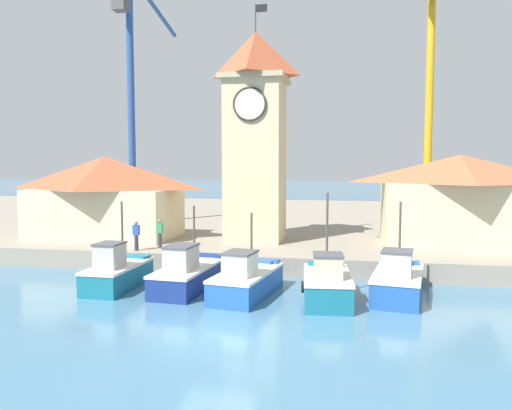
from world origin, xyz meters
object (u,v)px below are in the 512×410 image
at_px(warehouse_left, 105,196).
at_px(warehouse_right, 459,199).
at_px(fishing_boat_center, 398,281).
at_px(fishing_boat_far_left, 117,272).
at_px(dock_worker_near_tower, 136,235).
at_px(clock_tower, 255,132).
at_px(fishing_boat_left_inner, 246,280).
at_px(port_crane_far, 133,124).
at_px(fishing_boat_left_outer, 188,274).
at_px(dock_worker_along_quay, 160,233).
at_px(fishing_boat_mid_left, 327,284).
at_px(port_crane_near, 429,119).

distance_m(warehouse_left, warehouse_right, 21.68).
bearing_deg(warehouse_right, fishing_boat_center, -115.33).
relative_size(fishing_boat_far_left, dock_worker_near_tower, 2.60).
bearing_deg(clock_tower, fishing_boat_left_inner, -81.37).
distance_m(port_crane_far, dock_worker_near_tower, 14.78).
bearing_deg(fishing_boat_left_outer, dock_worker_along_quay, 124.83).
distance_m(fishing_boat_far_left, warehouse_right, 19.29).
bearing_deg(warehouse_left, dock_worker_along_quay, -33.65).
bearing_deg(dock_worker_along_quay, fishing_boat_far_left, -90.15).
relative_size(fishing_boat_left_outer, fishing_boat_center, 1.14).
xyz_separation_m(fishing_boat_far_left, dock_worker_along_quay, (0.01, 5.18, 1.13)).
bearing_deg(clock_tower, dock_worker_near_tower, -139.06).
bearing_deg(fishing_boat_left_inner, port_crane_far, 127.82).
bearing_deg(fishing_boat_mid_left, fishing_boat_left_inner, 177.14).
relative_size(clock_tower, warehouse_left, 1.52).
bearing_deg(port_crane_near, warehouse_right, -85.80).
height_order(warehouse_left, port_crane_far, port_crane_far).
bearing_deg(fishing_boat_far_left, fishing_boat_center, 3.08).
bearing_deg(fishing_boat_mid_left, clock_tower, 117.48).
bearing_deg(warehouse_right, port_crane_near, 94.20).
distance_m(fishing_boat_left_inner, fishing_boat_mid_left, 3.48).
bearing_deg(fishing_boat_mid_left, fishing_boat_center, 19.62).
relative_size(port_crane_far, dock_worker_along_quay, 12.04).
height_order(port_crane_near, dock_worker_along_quay, port_crane_near).
bearing_deg(fishing_boat_center, warehouse_right, 64.67).
bearing_deg(fishing_boat_far_left, fishing_boat_left_outer, 8.73).
relative_size(warehouse_right, port_crane_far, 0.46).
distance_m(fishing_boat_left_outer, fishing_boat_mid_left, 6.40).
height_order(fishing_boat_left_outer, clock_tower, clock_tower).
xyz_separation_m(dock_worker_near_tower, dock_worker_along_quay, (0.91, 1.08, 0.00)).
bearing_deg(fishing_boat_far_left, port_crane_near, 48.09).
relative_size(fishing_boat_left_outer, warehouse_left, 0.57).
relative_size(fishing_boat_left_outer, port_crane_far, 0.27).
xyz_separation_m(fishing_boat_left_outer, fishing_boat_mid_left, (6.34, -0.87, 0.02)).
height_order(port_crane_far, dock_worker_along_quay, port_crane_far).
distance_m(clock_tower, port_crane_far, 13.17).
bearing_deg(fishing_boat_mid_left, dock_worker_near_tower, 156.95).
height_order(fishing_boat_left_outer, dock_worker_near_tower, fishing_boat_left_outer).
height_order(fishing_boat_left_outer, fishing_boat_mid_left, fishing_boat_mid_left).
xyz_separation_m(warehouse_right, dock_worker_along_quay, (-16.62, -4.14, -1.83)).
relative_size(fishing_boat_far_left, dock_worker_along_quay, 2.60).
distance_m(fishing_boat_far_left, dock_worker_near_tower, 4.34).
relative_size(fishing_boat_far_left, fishing_boat_center, 0.90).
bearing_deg(fishing_boat_left_outer, dock_worker_near_tower, 139.21).
distance_m(warehouse_right, dock_worker_along_quay, 17.22).
bearing_deg(clock_tower, fishing_boat_far_left, -117.79).
bearing_deg(fishing_boat_center, port_crane_near, 78.58).
height_order(dock_worker_near_tower, dock_worker_along_quay, same).
xyz_separation_m(clock_tower, warehouse_left, (-9.77, -0.45, -3.98)).
relative_size(fishing_boat_far_left, fishing_boat_mid_left, 0.93).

